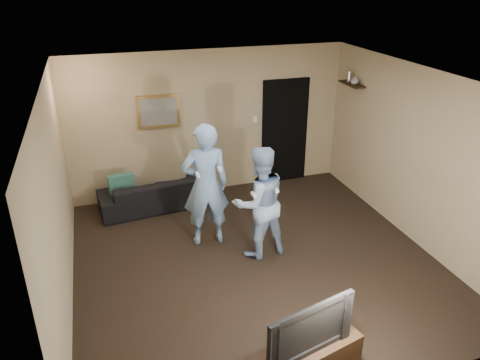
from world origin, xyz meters
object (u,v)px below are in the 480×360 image
object	(u,v)px
wii_player_right	(259,202)
sofa	(153,193)
wii_player_left	(206,185)
television	(304,325)

from	to	relation	value
wii_player_right	sofa	bearing A→B (deg)	123.47
wii_player_left	wii_player_right	bearing A→B (deg)	-40.60
sofa	wii_player_right	world-z (taller)	wii_player_right
sofa	television	size ratio (longest dim) A/B	1.87
wii_player_right	wii_player_left	bearing A→B (deg)	139.40
sofa	television	bearing A→B (deg)	95.97
sofa	wii_player_left	size ratio (longest dim) A/B	0.97
wii_player_left	wii_player_right	distance (m)	0.85
wii_player_left	wii_player_right	size ratio (longest dim) A/B	1.14
sofa	wii_player_left	xyz separation A→B (m)	(0.62, -1.36, 0.68)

